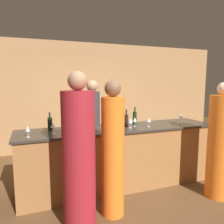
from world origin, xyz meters
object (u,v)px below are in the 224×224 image
guest_2 (79,157)px  wine_bottle_0 (126,120)px  guest_0 (113,153)px  guest_1 (220,145)px  wine_bottle_2 (50,123)px  wine_bottle_1 (135,117)px  ice_bucket (72,122)px  bartender (93,129)px

guest_2 → wine_bottle_0: guest_2 is taller
guest_0 → guest_1: (1.70, -0.13, -0.03)m
guest_0 → wine_bottle_2: 1.18m
wine_bottle_0 → wine_bottle_2: 1.25m
guest_2 → wine_bottle_1: size_ratio=6.07×
wine_bottle_2 → ice_bucket: bearing=14.9°
guest_1 → wine_bottle_0: (-1.17, 0.90, 0.31)m
bartender → guest_2: 1.67m
bartender → guest_1: 2.25m
bartender → guest_2: (-0.60, -1.56, 0.01)m
wine_bottle_0 → wine_bottle_1: 0.26m
wine_bottle_0 → ice_bucket: bearing=166.2°
ice_bucket → bartender: bearing=45.6°
guest_1 → guest_0: bearing=175.6°
wine_bottle_1 → wine_bottle_2: bearing=-179.6°
wine_bottle_0 → ice_bucket: size_ratio=1.57×
guest_1 → wine_bottle_1: (-0.94, 1.03, 0.33)m
guest_0 → wine_bottle_1: (0.76, 0.90, 0.30)m
bartender → wine_bottle_1: bearing=136.9°
wine_bottle_0 → wine_bottle_2: wine_bottle_0 is taller
guest_1 → bartender: bearing=134.1°
bartender → ice_bucket: 0.74m
guest_0 → wine_bottle_2: size_ratio=6.27×
guest_1 → guest_2: (-2.17, 0.06, 0.06)m
wine_bottle_2 → guest_1: bearing=-22.9°
bartender → ice_bucket: bearing=45.6°
bartender → wine_bottle_2: bartender is taller
wine_bottle_0 → wine_bottle_2: bearing=174.4°
bartender → wine_bottle_0: (0.40, -0.72, 0.27)m
guest_0 → wine_bottle_1: guest_0 is taller
guest_0 → guest_2: size_ratio=0.95×
guest_2 → ice_bucket: (0.11, 1.06, 0.24)m
bartender → wine_bottle_0: size_ratio=6.25×
guest_0 → guest_1: bearing=-4.4°
wine_bottle_0 → ice_bucket: (-0.89, 0.22, -0.02)m
wine_bottle_1 → ice_bucket: 1.12m
guest_1 → wine_bottle_2: 2.64m
guest_0 → wine_bottle_0: (0.53, 0.77, 0.28)m
guest_0 → guest_2: bearing=-171.2°
guest_1 → guest_2: bearing=178.4°
wine_bottle_2 → ice_bucket: wine_bottle_2 is taller
guest_0 → wine_bottle_0: guest_0 is taller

